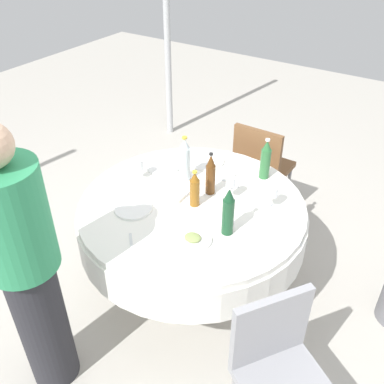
# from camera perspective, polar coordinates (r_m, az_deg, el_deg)

# --- Properties ---
(ground_plane) EXTENTS (10.00, 10.00, 0.00)m
(ground_plane) POSITION_cam_1_polar(r_m,az_deg,el_deg) (3.17, 0.00, -12.26)
(ground_plane) COLOR #B7B2A8
(dining_table) EXTENTS (1.45, 1.45, 0.74)m
(dining_table) POSITION_cam_1_polar(r_m,az_deg,el_deg) (2.77, 0.00, -3.87)
(dining_table) COLOR white
(dining_table) RESTS_ON ground_plane
(bottle_brown_outer) EXTENTS (0.06, 0.06, 0.29)m
(bottle_brown_outer) POSITION_cam_1_polar(r_m,az_deg,el_deg) (2.69, 2.48, 2.30)
(bottle_brown_outer) COLOR #593314
(bottle_brown_outer) RESTS_ON dining_table
(bottle_clear_near) EXTENTS (0.07, 0.07, 0.32)m
(bottle_clear_near) POSITION_cam_1_polar(r_m,az_deg,el_deg) (2.82, -0.96, 4.31)
(bottle_clear_near) COLOR silver
(bottle_clear_near) RESTS_ON dining_table
(bottle_amber_far) EXTENTS (0.06, 0.06, 0.24)m
(bottle_amber_far) POSITION_cam_1_polar(r_m,az_deg,el_deg) (2.60, 0.36, 0.35)
(bottle_amber_far) COLOR #8C5619
(bottle_amber_far) RESTS_ON dining_table
(bottle_dark_green_south) EXTENTS (0.07, 0.07, 0.31)m
(bottle_dark_green_south) POSITION_cam_1_polar(r_m,az_deg,el_deg) (2.37, 4.84, -2.64)
(bottle_dark_green_south) COLOR #194728
(bottle_dark_green_south) RESTS_ON dining_table
(bottle_green_right) EXTENTS (0.07, 0.07, 0.29)m
(bottle_green_right) POSITION_cam_1_polar(r_m,az_deg,el_deg) (2.89, 9.75, 4.24)
(bottle_green_right) COLOR #2D6B38
(bottle_green_right) RESTS_ON dining_table
(wine_glass_south) EXTENTS (0.07, 0.07, 0.15)m
(wine_glass_south) POSITION_cam_1_polar(r_m,az_deg,el_deg) (2.62, 10.63, -0.02)
(wine_glass_south) COLOR white
(wine_glass_south) RESTS_ON dining_table
(wine_glass_right) EXTENTS (0.07, 0.07, 0.15)m
(wine_glass_right) POSITION_cam_1_polar(r_m,az_deg,el_deg) (2.87, -7.13, 3.54)
(wine_glass_right) COLOR white
(wine_glass_right) RESTS_ON dining_table
(wine_glass_rear) EXTENTS (0.06, 0.06, 0.15)m
(wine_glass_rear) POSITION_cam_1_polar(r_m,az_deg,el_deg) (2.67, 5.14, 1.15)
(wine_glass_rear) COLOR white
(wine_glass_rear) RESTS_ON dining_table
(plate_inner) EXTENTS (0.23, 0.23, 0.02)m
(plate_inner) POSITION_cam_1_polar(r_m,az_deg,el_deg) (2.64, -7.81, -2.16)
(plate_inner) COLOR white
(plate_inner) RESTS_ON dining_table
(plate_north) EXTENTS (0.25, 0.25, 0.02)m
(plate_north) POSITION_cam_1_polar(r_m,az_deg,el_deg) (3.08, 1.89, 4.12)
(plate_north) COLOR white
(plate_north) RESTS_ON dining_table
(plate_front) EXTENTS (0.21, 0.21, 0.04)m
(plate_front) POSITION_cam_1_polar(r_m,az_deg,el_deg) (2.39, 0.10, -6.32)
(plate_front) COLOR white
(plate_front) RESTS_ON dining_table
(plate_east) EXTENTS (0.25, 0.25, 0.02)m
(plate_east) POSITION_cam_1_polar(r_m,az_deg,el_deg) (3.03, -3.89, 3.49)
(plate_east) COLOR white
(plate_east) RESTS_ON dining_table
(fork_near) EXTENTS (0.18, 0.04, 0.00)m
(fork_near) POSITION_cam_1_polar(r_m,az_deg,el_deg) (2.87, 4.73, 1.34)
(fork_near) COLOR silver
(fork_near) RESTS_ON dining_table
(spoon_far) EXTENTS (0.14, 0.14, 0.00)m
(spoon_far) POSITION_cam_1_polar(r_m,az_deg,el_deg) (2.40, -8.07, -6.85)
(spoon_far) COLOR silver
(spoon_far) RESTS_ON dining_table
(folded_napkin) EXTENTS (0.17, 0.17, 0.02)m
(folded_napkin) POSITION_cam_1_polar(r_m,az_deg,el_deg) (2.75, -2.24, 0.01)
(folded_napkin) COLOR white
(folded_napkin) RESTS_ON dining_table
(person_near) EXTENTS (0.34, 0.34, 1.61)m
(person_near) POSITION_cam_1_polar(r_m,az_deg,el_deg) (2.24, -21.17, -9.43)
(person_near) COLOR #26262B
(person_near) RESTS_ON ground_plane
(chair_rear) EXTENTS (0.41, 0.41, 0.87)m
(chair_rear) POSITION_cam_1_polar(r_m,az_deg,el_deg) (3.53, 9.11, 3.64)
(chair_rear) COLOR brown
(chair_rear) RESTS_ON ground_plane
(chair_left) EXTENTS (0.56, 0.56, 0.87)m
(chair_left) POSITION_cam_1_polar(r_m,az_deg,el_deg) (2.19, 11.42, -21.61)
(chair_left) COLOR #99999E
(chair_left) RESTS_ON ground_plane
(tent_pole_secondary) EXTENTS (0.07, 0.07, 2.46)m
(tent_pole_secondary) POSITION_cam_1_polar(r_m,az_deg,el_deg) (4.73, -3.36, 21.48)
(tent_pole_secondary) COLOR #B2B5B7
(tent_pole_secondary) RESTS_ON ground_plane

